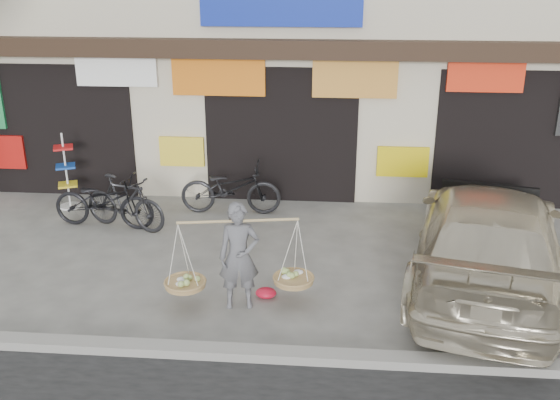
# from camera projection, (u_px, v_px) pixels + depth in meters

# --- Properties ---
(ground) EXTENTS (70.00, 70.00, 0.00)m
(ground) POSITION_uv_depth(u_px,v_px,m) (262.00, 280.00, 9.55)
(ground) COLOR gray
(ground) RESTS_ON ground
(kerb) EXTENTS (70.00, 0.25, 0.12)m
(kerb) POSITION_uv_depth(u_px,v_px,m) (244.00, 353.00, 7.67)
(kerb) COLOR gray
(kerb) RESTS_ON ground
(shophouse_block) EXTENTS (14.00, 6.32, 7.00)m
(shophouse_block) POSITION_uv_depth(u_px,v_px,m) (292.00, 14.00, 14.30)
(shophouse_block) COLOR beige
(shophouse_block) RESTS_ON ground
(street_vendor) EXTENTS (2.05, 0.81, 1.55)m
(street_vendor) POSITION_uv_depth(u_px,v_px,m) (239.00, 261.00, 8.59)
(street_vendor) COLOR slate
(street_vendor) RESTS_ON ground
(bike_0) EXTENTS (1.96, 0.83, 1.00)m
(bike_0) POSITION_uv_depth(u_px,v_px,m) (104.00, 201.00, 11.32)
(bike_0) COLOR black
(bike_0) RESTS_ON ground
(bike_1) EXTENTS (1.74, 0.99, 1.01)m
(bike_1) POSITION_uv_depth(u_px,v_px,m) (125.00, 202.00, 11.25)
(bike_1) COLOR black
(bike_1) RESTS_ON ground
(bike_2) EXTENTS (1.95, 0.73, 1.01)m
(bike_2) POSITION_uv_depth(u_px,v_px,m) (231.00, 188.00, 11.96)
(bike_2) COLOR black
(bike_2) RESTS_ON ground
(suv) EXTENTS (3.20, 5.45, 1.48)m
(suv) POSITION_uv_depth(u_px,v_px,m) (488.00, 237.00, 9.25)
(suv) COLOR beige
(suv) RESTS_ON ground
(display_rack) EXTENTS (0.47, 0.47, 1.52)m
(display_rack) POSITION_uv_depth(u_px,v_px,m) (67.00, 178.00, 12.20)
(display_rack) COLOR silver
(display_rack) RESTS_ON ground
(red_bag) EXTENTS (0.31, 0.25, 0.14)m
(red_bag) POSITION_uv_depth(u_px,v_px,m) (266.00, 293.00, 9.04)
(red_bag) COLOR red
(red_bag) RESTS_ON ground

